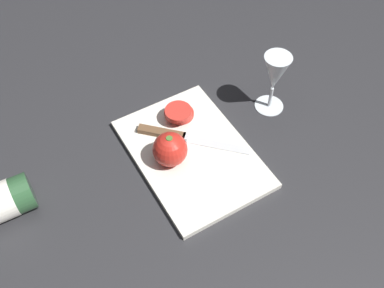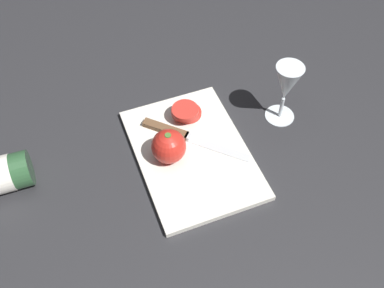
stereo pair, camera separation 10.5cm
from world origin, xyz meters
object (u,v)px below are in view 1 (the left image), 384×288
at_px(whole_tomato, 170,149).
at_px(tomato_slice_stack_near, 179,113).
at_px(wine_glass, 275,76).
at_px(knife, 172,135).

xyz_separation_m(whole_tomato, tomato_slice_stack_near, (-0.10, 0.08, -0.02)).
height_order(wine_glass, knife, wine_glass).
height_order(knife, tomato_slice_stack_near, tomato_slice_stack_near).
distance_m(whole_tomato, tomato_slice_stack_near, 0.13).
bearing_deg(whole_tomato, knife, 149.05).
relative_size(whole_tomato, knife, 0.38).
height_order(whole_tomato, knife, whole_tomato).
distance_m(wine_glass, knife, 0.29).
bearing_deg(whole_tomato, tomato_slice_stack_near, 142.08).
bearing_deg(knife, wine_glass, 38.35).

